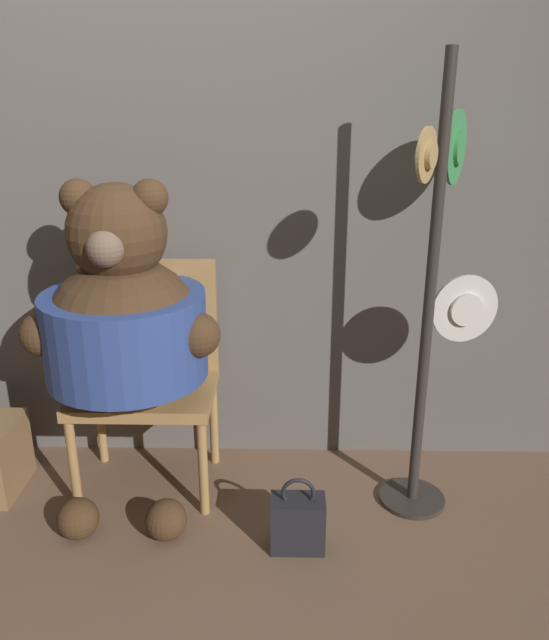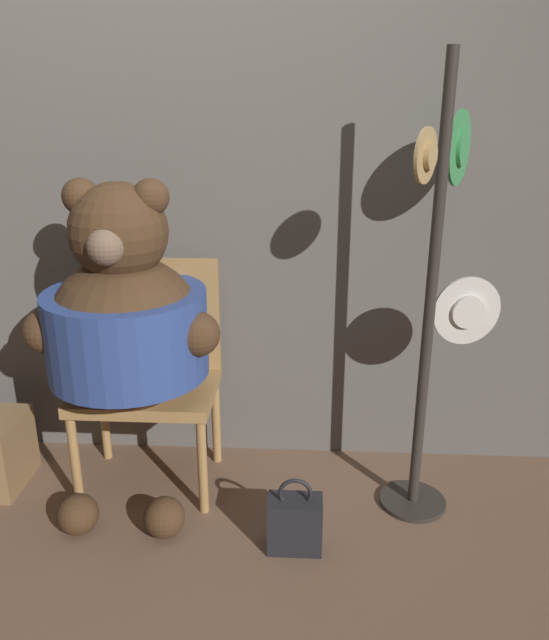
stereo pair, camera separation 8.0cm
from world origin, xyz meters
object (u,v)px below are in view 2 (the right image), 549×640
at_px(chair, 149,365).
at_px(handbag_on_ground, 295,523).
at_px(teddy_bear, 126,323).
at_px(hat_display_rack, 438,303).

xyz_separation_m(chair, handbag_on_ground, (0.65, -0.49, -0.43)).
bearing_deg(chair, teddy_bear, -103.72).
relative_size(chair, handbag_on_ground, 3.18).
xyz_separation_m(teddy_bear, hat_display_rack, (1.23, 0.01, 0.11)).
bearing_deg(teddy_bear, hat_display_rack, 0.37).
bearing_deg(handbag_on_ground, hat_display_rack, 32.04).
relative_size(teddy_bear, handbag_on_ground, 4.38).
height_order(chair, hat_display_rack, hat_display_rack).
bearing_deg(teddy_bear, handbag_on_ground, -25.34).
height_order(teddy_bear, handbag_on_ground, teddy_bear).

